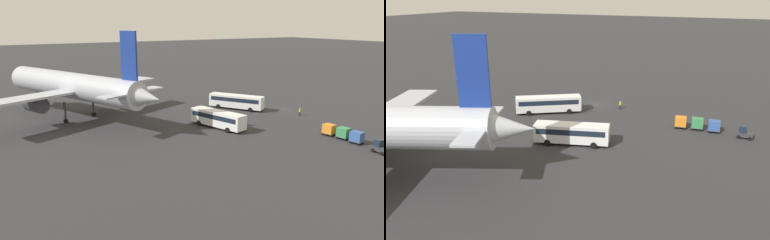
{
  "view_description": "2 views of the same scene",
  "coord_description": "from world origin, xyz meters",
  "views": [
    {
      "loc": [
        -62.14,
        61.12,
        19.92
      ],
      "look_at": [
        -5.56,
        28.09,
        2.58
      ],
      "focal_mm": 35.0,
      "sensor_mm": 36.0,
      "label": 1
    },
    {
      "loc": [
        -27.91,
        71.25,
        22.8
      ],
      "look_at": [
        -6.23,
        23.08,
        4.62
      ],
      "focal_mm": 35.0,
      "sensor_mm": 36.0,
      "label": 2
    }
  ],
  "objects": [
    {
      "name": "worker_person",
      "position": [
        -5.77,
        1.05,
        0.87
      ],
      "size": [
        0.38,
        0.38,
        1.74
      ],
      "color": "#1E1E2D",
      "rests_on": "ground"
    },
    {
      "name": "shuttle_bus_far",
      "position": [
        -4.53,
        21.71,
        1.93
      ],
      "size": [
        12.04,
        5.91,
        3.22
      ],
      "rotation": [
        0.0,
        0.0,
        0.27
      ],
      "color": "white",
      "rests_on": "ground"
    },
    {
      "name": "cargo_cart_blue",
      "position": [
        -24.49,
        7.15,
        1.19
      ],
      "size": [
        2.19,
        1.91,
        2.06
      ],
      "rotation": [
        0.0,
        0.0,
        0.12
      ],
      "color": "#38383D",
      "rests_on": "ground"
    },
    {
      "name": "shuttle_bus_near",
      "position": [
        6.48,
        9.08,
        1.98
      ],
      "size": [
        12.24,
        9.2,
        3.3
      ],
      "rotation": [
        0.0,
        0.0,
        0.57
      ],
      "color": "white",
      "rests_on": "ground"
    },
    {
      "name": "baggage_tug",
      "position": [
        -29.29,
        7.98,
        0.94
      ],
      "size": [
        2.51,
        1.82,
        2.1
      ],
      "rotation": [
        0.0,
        0.0,
        -0.09
      ],
      "color": "#333338",
      "rests_on": "ground"
    },
    {
      "name": "cargo_cart_green",
      "position": [
        -21.72,
        7.02,
        1.19
      ],
      "size": [
        2.19,
        1.91,
        2.06
      ],
      "rotation": [
        0.0,
        0.0,
        0.12
      ],
      "color": "#38383D",
      "rests_on": "ground"
    },
    {
      "name": "ground_plane",
      "position": [
        0.0,
        0.0,
        0.0
      ],
      "size": [
        600.0,
        600.0,
        0.0
      ],
      "primitive_type": "plane",
      "color": "#2D2D30"
    },
    {
      "name": "cargo_cart_orange",
      "position": [
        -18.94,
        7.4,
        1.19
      ],
      "size": [
        2.19,
        1.91,
        2.06
      ],
      "rotation": [
        0.0,
        0.0,
        0.12
      ],
      "color": "#38383D",
      "rests_on": "ground"
    }
  ]
}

